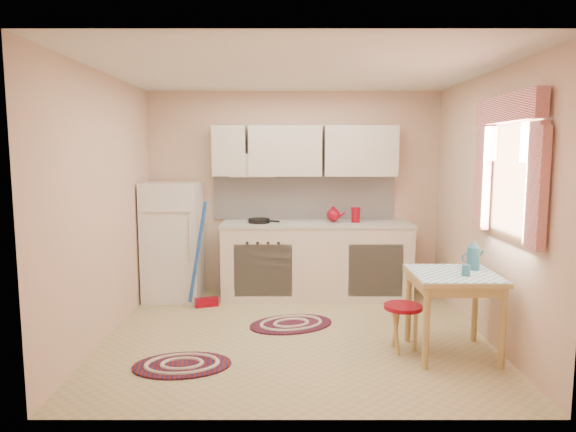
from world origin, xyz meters
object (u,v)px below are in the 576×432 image
object	(u,v)px
base_cabinets	(316,261)
stool	(403,328)
table	(452,314)
fridge	(173,241)

from	to	relation	value
base_cabinets	stool	xyz separation A→B (m)	(0.68, -1.71, -0.23)
stool	table	bearing A→B (deg)	-9.63
base_cabinets	stool	bearing A→B (deg)	-68.47
base_cabinets	stool	world-z (taller)	base_cabinets
fridge	stool	world-z (taller)	fridge
fridge	base_cabinets	world-z (taller)	fridge
fridge	base_cabinets	xyz separation A→B (m)	(1.72, 0.05, -0.26)
base_cabinets	stool	size ratio (longest dim) A/B	5.36
table	stool	size ratio (longest dim) A/B	1.71
stool	base_cabinets	bearing A→B (deg)	111.53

